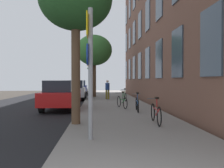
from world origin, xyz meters
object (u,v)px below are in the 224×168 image
Objects in this scene: bicycle_0 at (156,113)px; bicycle_3 at (125,96)px; tree_far at (94,51)px; pedestrian_0 at (107,88)px; car_1 at (74,90)px; bicycle_2 at (122,102)px; car_2 at (79,87)px; bicycle_1 at (137,104)px; sign_post at (90,64)px; car_0 at (61,95)px; tree_near at (76,1)px; traffic_light at (90,72)px.

bicycle_0 is 1.08× the size of bicycle_3.
pedestrian_0 is (1.12, -2.75, -3.36)m from tree_far.
car_1 is (-1.65, -1.87, -3.51)m from tree_far.
bicycle_2 is (1.67, -9.03, -3.88)m from tree_far.
car_2 is (-0.16, 7.73, 0.00)m from car_1.
tree_far is at bearing 102.14° from bicycle_1.
sign_post is 11.68m from bicycle_3.
tree_far reaches higher than bicycle_2.
pedestrian_0 reaches higher than car_2.
car_2 is (-0.12, 14.47, 0.00)m from car_0.
tree_near is 13.67m from tree_far.
tree_near reaches higher than bicycle_3.
car_0 is at bearing -89.53° from car_2.
car_2 is at bearing 103.14° from bicycle_2.
car_2 is (-2.93, 8.61, -0.15)m from pedestrian_0.
tree_near is 12.39m from car_1.
pedestrian_0 is at bearing -17.70° from car_1.
pedestrian_0 is (-0.55, 6.28, 0.52)m from bicycle_2.
tree_far is 6.40m from bicycle_3.
traffic_light is at bearing 91.74° from sign_post.
bicycle_3 is (2.64, -4.19, -1.91)m from traffic_light.
sign_post is 0.62× the size of tree_near.
pedestrian_0 is 0.37× the size of car_1.
tree_near is at bearing -85.94° from car_2.
tree_near is at bearing -130.31° from bicycle_1.
bicycle_1 is 1.59m from bicycle_2.
tree_near is (-0.09, -13.31, 2.03)m from traffic_light.
car_1 reaches higher than bicycle_2.
car_2 is (-1.95, 21.78, -1.23)m from sign_post.
bicycle_0 is at bearing -71.27° from car_1.
tree_far is (0.42, 13.67, -0.07)m from tree_near.
tree_far is at bearing 88.23° from tree_near.
sign_post reaches higher than bicycle_2.
pedestrian_0 is 2.91m from car_1.
bicycle_3 is (0.04, 5.96, -0.01)m from bicycle_1.
bicycle_2 is at bearing -7.19° from car_0.
bicycle_2 is (2.09, 4.64, -3.95)m from tree_near.
car_0 is (-1.69, -8.61, -3.51)m from tree_far.
bicycle_3 is at bearing 81.91° from bicycle_2.
sign_post reaches higher than traffic_light.
car_2 is (-4.11, 10.41, 0.36)m from bicycle_3.
bicycle_0 is at bearing -83.42° from pedestrian_0.
traffic_light is 10.65m from bicycle_1.
traffic_light is 6.58m from car_2.
sign_post is at bearing -136.51° from bicycle_0.
traffic_light is 2.53m from car_1.
sign_post is at bearing -76.04° from tree_near.
bicycle_2 is 7.90m from car_1.
bicycle_0 is at bearing 43.49° from sign_post.
tree_near is at bearing 177.75° from bicycle_0.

